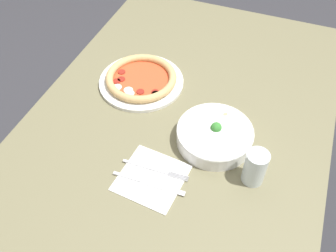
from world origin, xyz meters
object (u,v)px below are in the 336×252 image
bowl (215,135)px  fork (154,169)px  glass (255,167)px  pizza (141,79)px  knife (145,182)px

bowl → fork: 0.21m
bowl → fork: (0.16, -0.12, -0.02)m
fork → glass: bearing=13.5°
pizza → knife: bearing=25.4°
pizza → knife: 0.41m
bowl → pizza: bearing=-117.3°
pizza → bowl: 0.35m
fork → knife: size_ratio=0.93×
bowl → glass: glass is taller
pizza → glass: bearing=60.5°
pizza → glass: size_ratio=2.72×
knife → glass: bearing=22.2°
bowl → glass: 0.16m
glass → knife: bearing=-66.0°
bowl → glass: bearing=55.7°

